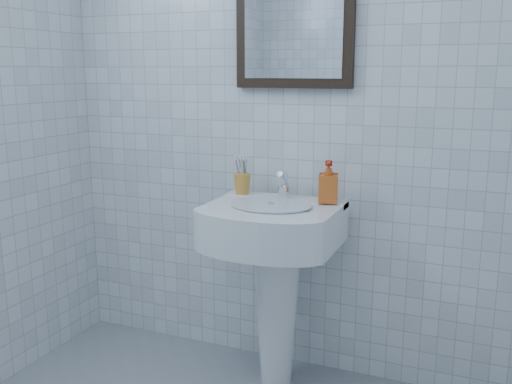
% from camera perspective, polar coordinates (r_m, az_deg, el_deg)
% --- Properties ---
extents(wall_back, '(2.20, 0.02, 2.50)m').
position_cam_1_polar(wall_back, '(2.42, 4.33, 10.56)').
color(wall_back, silver).
rests_on(wall_back, ground).
extents(washbasin, '(0.52, 0.38, 0.80)m').
position_cam_1_polar(washbasin, '(2.35, 1.92, -7.16)').
color(washbasin, white).
rests_on(washbasin, ground).
extents(faucet, '(0.05, 0.10, 0.12)m').
position_cam_1_polar(faucet, '(2.36, 2.79, 0.52)').
color(faucet, silver).
rests_on(faucet, washbasin).
extents(toothbrush_cup, '(0.08, 0.08, 0.09)m').
position_cam_1_polar(toothbrush_cup, '(2.44, -1.38, 0.84)').
color(toothbrush_cup, gold).
rests_on(toothbrush_cup, washbasin).
extents(soap_dispenser, '(0.09, 0.09, 0.17)m').
position_cam_1_polar(soap_dispenser, '(2.29, 7.25, 1.06)').
color(soap_dispenser, '#D74B15').
rests_on(soap_dispenser, washbasin).
extents(wall_mirror, '(0.50, 0.04, 0.62)m').
position_cam_1_polar(wall_mirror, '(2.42, 3.83, 17.68)').
color(wall_mirror, black).
rests_on(wall_mirror, wall_back).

